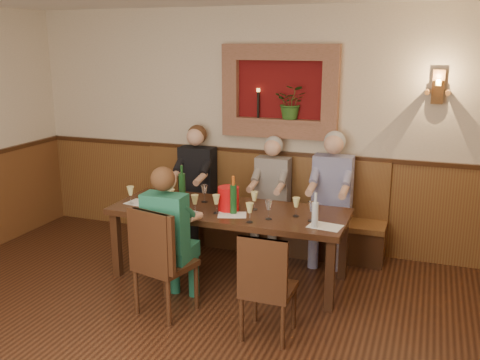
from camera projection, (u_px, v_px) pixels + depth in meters
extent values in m
cube|color=beige|center=(264.00, 129.00, 6.33)|extent=(6.00, 0.04, 2.80)
cube|color=brown|center=(262.00, 198.00, 6.52)|extent=(6.00, 0.04, 1.10)
cube|color=#381E0F|center=(263.00, 152.00, 6.38)|extent=(6.02, 0.06, 0.05)
cube|color=#5D0D0D|center=(280.00, 91.00, 6.14)|extent=(1.00, 0.02, 0.70)
cube|color=#8F5B48|center=(280.00, 52.00, 5.99)|extent=(1.36, 0.12, 0.18)
cube|color=#8F5B48|center=(278.00, 130.00, 6.21)|extent=(1.36, 0.12, 0.18)
cube|color=#8F5B48|center=(231.00, 90.00, 6.29)|extent=(0.18, 0.12, 0.70)
cube|color=#8F5B48|center=(331.00, 93.00, 5.90)|extent=(0.18, 0.12, 0.70)
cube|color=#8F5B48|center=(279.00, 120.00, 6.18)|extent=(1.00, 0.14, 0.04)
imported|color=#2A551D|center=(292.00, 102.00, 6.08)|extent=(0.35, 0.30, 0.39)
cylinder|color=black|center=(258.00, 105.00, 6.22)|extent=(0.03, 0.03, 0.30)
cylinder|color=#FFBF59|center=(258.00, 90.00, 6.18)|extent=(0.04, 0.04, 0.04)
cube|color=brown|center=(438.00, 87.00, 5.52)|extent=(0.12, 0.08, 0.35)
cylinder|color=brown|center=(427.00, 92.00, 5.50)|extent=(0.05, 0.18, 0.05)
cylinder|color=brown|center=(448.00, 92.00, 5.44)|extent=(0.05, 0.18, 0.05)
cylinder|color=#FFBF59|center=(438.00, 83.00, 5.39)|extent=(0.06, 0.06, 0.06)
cube|color=black|center=(229.00, 212.00, 5.45)|extent=(2.40, 0.90, 0.06)
cube|color=black|center=(117.00, 245.00, 5.58)|extent=(0.08, 0.08, 0.69)
cube|color=black|center=(330.00, 276.00, 4.84)|extent=(0.08, 0.08, 0.69)
cube|color=black|center=(151.00, 223.00, 6.25)|extent=(0.08, 0.08, 0.69)
cube|color=black|center=(343.00, 247.00, 5.51)|extent=(0.08, 0.08, 0.69)
cube|color=#381E0F|center=(256.00, 231.00, 6.41)|extent=(3.00, 0.40, 0.40)
cube|color=brown|center=(257.00, 214.00, 6.35)|extent=(3.00, 0.45, 0.06)
cube|color=brown|center=(262.00, 181.00, 6.44)|extent=(3.00, 0.06, 0.66)
cube|color=black|center=(167.00, 289.00, 4.86)|extent=(0.52, 0.52, 0.43)
cube|color=black|center=(166.00, 265.00, 4.80)|extent=(0.54, 0.54, 0.05)
cube|color=black|center=(149.00, 241.00, 4.56)|extent=(0.45, 0.15, 0.53)
cube|color=black|center=(268.00, 313.00, 4.47)|extent=(0.39, 0.39, 0.39)
cube|color=black|center=(269.00, 289.00, 4.42)|extent=(0.41, 0.41, 0.05)
cube|color=black|center=(262.00, 268.00, 4.18)|extent=(0.41, 0.04, 0.49)
cube|color=black|center=(193.00, 226.00, 6.52)|extent=(0.43, 0.45, 0.45)
cube|color=black|center=(197.00, 170.00, 6.51)|extent=(0.43, 0.22, 0.56)
sphere|color=#D8A384|center=(195.00, 137.00, 6.37)|extent=(0.21, 0.21, 0.21)
sphere|color=#4C2D19|center=(197.00, 135.00, 6.41)|extent=(0.23, 0.23, 0.23)
cube|color=#635B5A|center=(268.00, 235.00, 6.21)|extent=(0.39, 0.41, 0.45)
cube|color=#635B5A|center=(273.00, 179.00, 6.20)|extent=(0.39, 0.21, 0.51)
sphere|color=#D8A384|center=(273.00, 148.00, 6.07)|extent=(0.20, 0.20, 0.20)
sphere|color=#B2B2B2|center=(274.00, 145.00, 6.11)|extent=(0.21, 0.21, 0.21)
cube|color=navy|center=(327.00, 243.00, 5.97)|extent=(0.43, 0.45, 0.45)
cube|color=navy|center=(333.00, 180.00, 5.96)|extent=(0.43, 0.23, 0.57)
sphere|color=#D8A384|center=(334.00, 144.00, 5.82)|extent=(0.22, 0.22, 0.22)
sphere|color=#B2B2B2|center=(335.00, 142.00, 5.86)|extent=(0.24, 0.24, 0.24)
cube|color=#164F4E|center=(175.00, 281.00, 5.02)|extent=(0.39, 0.41, 0.45)
cube|color=#164F4E|center=(165.00, 222.00, 4.72)|extent=(0.39, 0.21, 0.51)
sphere|color=#D8A384|center=(165.00, 180.00, 4.66)|extent=(0.20, 0.20, 0.20)
sphere|color=#4C2D19|center=(163.00, 179.00, 4.61)|extent=(0.21, 0.21, 0.21)
cylinder|color=red|center=(228.00, 199.00, 5.37)|extent=(0.27, 0.27, 0.24)
cylinder|color=#19471E|center=(233.00, 199.00, 5.26)|extent=(0.07, 0.07, 0.29)
cylinder|color=#CF5617|center=(233.00, 181.00, 5.21)|extent=(0.03, 0.03, 0.09)
cylinder|color=#19471E|center=(182.00, 187.00, 5.69)|extent=(0.09, 0.09, 0.30)
cylinder|color=#19471E|center=(182.00, 169.00, 5.65)|extent=(0.04, 0.04, 0.09)
cylinder|color=silver|center=(315.00, 215.00, 4.86)|extent=(0.06, 0.06, 0.24)
cylinder|color=silver|center=(316.00, 198.00, 4.82)|extent=(0.03, 0.03, 0.09)
cube|color=white|center=(141.00, 203.00, 5.64)|extent=(0.34, 0.26, 0.00)
cube|color=white|center=(232.00, 215.00, 5.25)|extent=(0.33, 0.28, 0.00)
cube|color=white|center=(325.00, 226.00, 4.92)|extent=(0.33, 0.25, 0.00)
cube|color=white|center=(184.00, 213.00, 5.31)|extent=(0.34, 0.28, 0.00)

